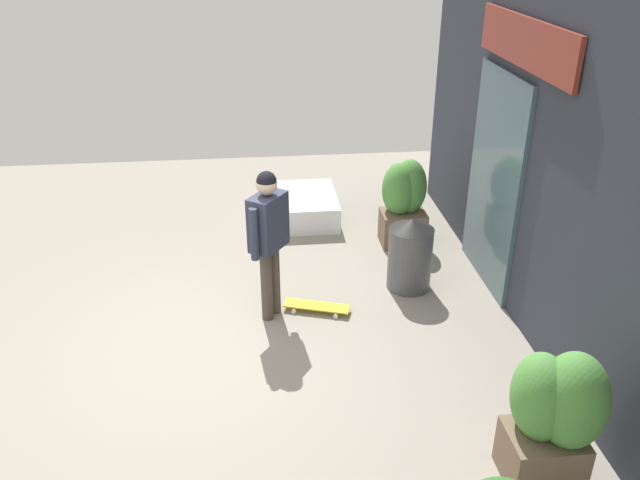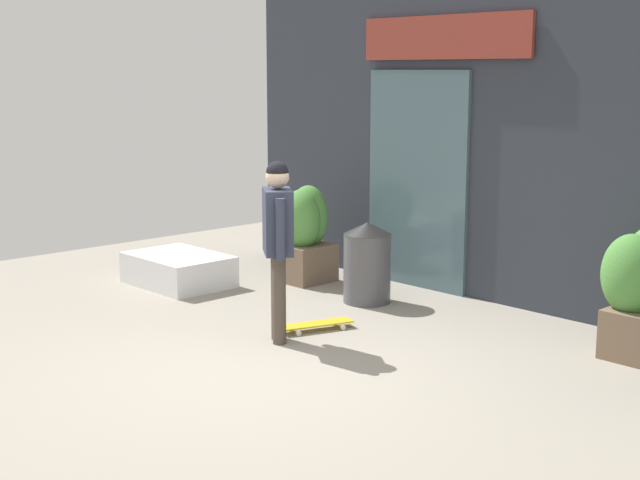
{
  "view_description": "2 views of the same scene",
  "coord_description": "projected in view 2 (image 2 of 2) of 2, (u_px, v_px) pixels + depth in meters",
  "views": [
    {
      "loc": [
        5.73,
        0.36,
        4.11
      ],
      "look_at": [
        -0.54,
        1.04,
        0.93
      ],
      "focal_mm": 36.13,
      "sensor_mm": 36.0,
      "label": 1
    },
    {
      "loc": [
        5.85,
        -4.97,
        2.59
      ],
      "look_at": [
        -0.54,
        1.04,
        0.93
      ],
      "focal_mm": 50.27,
      "sensor_mm": 36.0,
      "label": 2
    }
  ],
  "objects": [
    {
      "name": "skateboard",
      "position": [
        316.0,
        324.0,
        9.07
      ],
      "size": [
        0.42,
        0.79,
        0.08
      ],
      "rotation": [
        0.0,
        0.0,
        1.25
      ],
      "color": "gold",
      "rests_on": "ground_plane"
    },
    {
      "name": "planter_box_mid",
      "position": [
        306.0,
        230.0,
        11.08
      ],
      "size": [
        0.58,
        0.62,
        1.19
      ],
      "color": "brown",
      "rests_on": "ground_plane"
    },
    {
      "name": "building_facade",
      "position": [
        501.0,
        138.0,
        9.93
      ],
      "size": [
        7.87,
        0.31,
        3.72
      ],
      "color": "#2D333D",
      "rests_on": "ground_plane"
    },
    {
      "name": "ground_plane",
      "position": [
        277.0,
        365.0,
        8.01
      ],
      "size": [
        12.0,
        12.0,
        0.0
      ],
      "primitive_type": "plane",
      "color": "gray"
    },
    {
      "name": "snow_ledge",
      "position": [
        179.0,
        270.0,
        10.98
      ],
      "size": [
        1.26,
        0.9,
        0.38
      ],
      "primitive_type": "cube",
      "color": "white",
      "rests_on": "ground_plane"
    },
    {
      "name": "skateboarder",
      "position": [
        278.0,
        231.0,
        8.51
      ],
      "size": [
        0.53,
        0.47,
        1.76
      ],
      "rotation": [
        0.0,
        0.0,
        0.96
      ],
      "color": "#4C4238",
      "rests_on": "ground_plane"
    },
    {
      "name": "trash_bin",
      "position": [
        367.0,
        262.0,
        10.1
      ],
      "size": [
        0.54,
        0.54,
        0.92
      ],
      "color": "#4C4C51",
      "rests_on": "ground_plane"
    }
  ]
}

